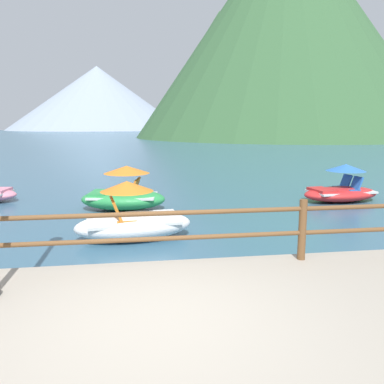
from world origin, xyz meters
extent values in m
plane|color=#38607A|center=(0.00, 40.00, 0.00)|extent=(200.00, 200.00, 0.00)
cylinder|color=brown|center=(2.38, 1.55, 0.88)|extent=(0.12, 0.12, 0.95)
cylinder|color=brown|center=(0.00, 1.55, 1.21)|extent=(23.80, 0.07, 0.07)
cylinder|color=brown|center=(0.00, 1.55, 0.83)|extent=(23.80, 0.07, 0.07)
ellipsoid|color=red|center=(6.43, 7.69, 0.24)|extent=(2.70, 1.63, 0.47)
cube|color=silver|center=(6.43, 7.69, 0.32)|extent=(2.12, 1.32, 0.06)
cube|color=blue|center=(6.59, 7.98, 0.39)|extent=(0.45, 0.45, 0.08)
cube|color=blue|center=(6.77, 8.00, 0.61)|extent=(0.26, 0.42, 0.43)
cube|color=blue|center=(6.66, 7.46, 0.39)|extent=(0.45, 0.45, 0.08)
cube|color=blue|center=(6.83, 7.48, 0.61)|extent=(0.26, 0.42, 0.43)
cube|color=red|center=(5.73, 7.60, 0.38)|extent=(0.68, 0.98, 0.12)
cone|color=blue|center=(6.56, 7.71, 1.09)|extent=(1.39, 1.39, 0.22)
ellipsoid|color=white|center=(-0.20, 4.40, 0.30)|extent=(2.66, 1.51, 0.59)
cube|color=silver|center=(-0.20, 4.40, 0.40)|extent=(2.08, 1.22, 0.06)
cube|color=orange|center=(-0.36, 4.14, 0.47)|extent=(0.45, 0.45, 0.08)
cube|color=orange|center=(-0.54, 4.12, 0.69)|extent=(0.26, 0.42, 0.43)
cube|color=orange|center=(-0.42, 4.61, 0.47)|extent=(0.45, 0.45, 0.08)
cube|color=orange|center=(-0.60, 4.59, 0.69)|extent=(0.26, 0.42, 0.43)
cube|color=white|center=(0.49, 4.49, 0.46)|extent=(0.66, 0.90, 0.12)
cone|color=orange|center=(-0.33, 4.39, 1.17)|extent=(1.27, 1.27, 0.22)
ellipsoid|color=green|center=(-0.50, 7.46, 0.30)|extent=(2.64, 1.77, 0.60)
cube|color=silver|center=(-0.50, 7.46, 0.40)|extent=(2.06, 1.43, 0.06)
cube|color=orange|center=(-0.27, 7.71, 0.47)|extent=(0.46, 0.46, 0.08)
cube|color=orange|center=(-0.09, 7.68, 0.69)|extent=(0.27, 0.43, 0.43)
cube|color=orange|center=(-0.36, 7.16, 0.47)|extent=(0.46, 0.46, 0.08)
cube|color=orange|center=(-0.18, 7.13, 0.69)|extent=(0.27, 0.43, 0.43)
cube|color=green|center=(-1.16, 7.57, 0.46)|extent=(0.69, 1.05, 0.12)
cone|color=orange|center=(-0.38, 7.44, 1.17)|extent=(1.52, 1.52, 0.22)
cone|color=#386038|center=(25.96, 63.68, 18.56)|extent=(51.16, 51.16, 37.12)
cone|color=#386038|center=(15.73, 69.68, 11.14)|extent=(28.14, 28.14, 22.27)
cone|color=#93A3B7|center=(-12.35, 145.53, 11.21)|extent=(63.14, 63.14, 22.42)
camera|label=1|loc=(-0.17, -4.05, 2.50)|focal=37.05mm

